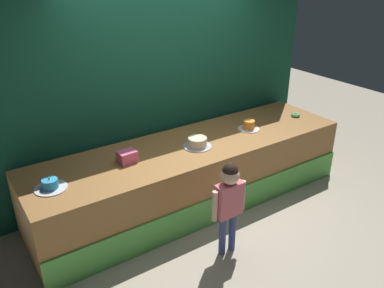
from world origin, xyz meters
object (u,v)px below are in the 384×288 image
(child_figure, at_px, (229,197))
(cake_center, at_px, (197,143))
(cake_right, at_px, (249,126))
(cake_left, at_px, (50,185))
(donut, at_px, (296,115))
(pink_box, at_px, (127,157))

(child_figure, height_order, cake_center, child_figure)
(cake_center, distance_m, cake_right, 0.83)
(cake_right, bearing_deg, child_figure, -138.63)
(child_figure, bearing_deg, cake_center, 74.79)
(cake_center, bearing_deg, cake_left, 179.28)
(child_figure, distance_m, donut, 2.12)
(pink_box, xyz_separation_m, donut, (2.50, -0.07, -0.04))
(child_figure, bearing_deg, pink_box, 120.73)
(pink_box, height_order, cake_right, cake_right)
(donut, distance_m, cake_right, 0.83)
(child_figure, bearing_deg, cake_right, 41.37)
(cake_left, bearing_deg, cake_center, -0.72)
(child_figure, relative_size, cake_center, 3.12)
(cake_left, relative_size, cake_center, 0.93)
(child_figure, xyz_separation_m, cake_left, (-1.42, 0.91, 0.16))
(child_figure, height_order, cake_right, child_figure)
(cake_center, xyz_separation_m, cake_right, (0.83, 0.06, -0.00))
(pink_box, distance_m, cake_center, 0.84)
(pink_box, distance_m, cake_left, 0.84)
(child_figure, relative_size, donut, 8.52)
(cake_left, height_order, cake_center, cake_left)
(donut, height_order, cake_right, cake_right)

